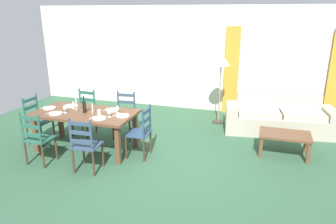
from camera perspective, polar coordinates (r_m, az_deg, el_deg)
The scene contains 34 objects.
ground_plane at distance 5.59m, azimuth -1.07°, elevation -9.06°, with size 9.60×9.60×0.02m, color #2F553B.
wall_far at distance 8.26m, azimuth 6.22°, elevation 9.68°, with size 9.60×0.16×2.70m, color silver.
curtain_panel_left at distance 8.05m, azimuth 11.60°, elevation 7.39°, with size 0.35×0.08×2.20m, color orange.
curtain_panel_right at distance 8.17m, azimuth 28.63°, elevation 5.71°, with size 0.35×0.08×2.20m, color orange.
dining_table at distance 6.00m, azimuth -15.07°, elevation -0.80°, with size 1.90×0.96×0.75m.
dining_chair_near_left at distance 5.74m, azimuth -23.00°, elevation -4.47°, with size 0.43×0.41×0.96m.
dining_chair_near_right at distance 5.21m, azimuth -14.99°, elevation -5.87°, with size 0.44×0.42×0.96m.
dining_chair_far_left at distance 6.86m, azimuth -15.08°, elevation -0.05°, with size 0.44×0.42×0.96m.
dining_chair_far_right at distance 6.50m, azimuth -7.98°, elevation -0.59°, with size 0.45×0.43×0.96m.
dining_chair_head_west at distance 6.71m, azimuth -23.01°, elevation -1.32°, with size 0.41×0.43×0.96m.
dining_chair_head_east at distance 5.57m, azimuth -5.03°, elevation -3.71°, with size 0.41×0.43×0.96m.
dinner_plate_near_left at distance 6.02m, azimuth -20.03°, elevation -0.24°, with size 0.24×0.24×0.02m, color white.
fork_near_left at distance 6.12m, azimuth -21.14°, elevation -0.16°, with size 0.02×0.17×0.01m, color silver.
dinner_plate_near_right at distance 5.54m, azimuth -12.56°, elevation -1.12°, with size 0.24×0.24×0.02m, color white.
fork_near_right at distance 5.61m, azimuth -13.89°, elevation -1.02°, with size 0.02×0.17×0.01m, color silver.
dinner_plate_far_left at distance 6.41m, azimuth -17.38°, elevation 1.09°, with size 0.24×0.24×0.02m, color white.
fork_far_left at distance 6.49m, azimuth -18.47°, elevation 1.15°, with size 0.02×0.17×0.01m, color silver.
dinner_plate_far_right at distance 5.95m, azimuth -10.21°, elevation 0.38°, with size 0.24×0.24×0.02m, color white.
fork_far_right at distance 6.02m, azimuth -11.47°, elevation 0.45°, with size 0.02×0.17×0.01m, color silver.
dinner_plate_head_west at distance 6.41m, azimuth -21.06°, elevation 0.71°, with size 0.24×0.24×0.02m, color white.
fork_head_west at distance 6.50m, azimuth -22.10°, elevation 0.77°, with size 0.02×0.17×0.01m, color silver.
dinner_plate_head_east at distance 5.60m, azimuth -8.37°, elevation -0.67°, with size 0.24×0.24×0.02m, color white.
fork_head_east at distance 5.66m, azimuth -9.74°, elevation -0.58°, with size 0.02×0.17×0.01m, color silver.
wine_bottle at distance 5.91m, azimuth -15.20°, elevation 1.00°, with size 0.07×0.07×0.32m.
wine_glass_near_left at distance 6.00m, azimuth -18.55°, elevation 0.87°, with size 0.06×0.06×0.16m.
wine_glass_near_right at distance 5.55m, azimuth -10.85°, elevation 0.15°, with size 0.06×0.06×0.16m.
wine_glass_far_left at distance 6.21m, azimuth -17.08°, elevation 1.57°, with size 0.06×0.06×0.16m.
wine_glass_far_right at distance 5.76m, azimuth -9.33°, elevation 0.90°, with size 0.06×0.06×0.16m.
coffee_cup_primary at distance 5.74m, azimuth -12.60°, elevation -0.06°, with size 0.07×0.07×0.09m, color silver.
candle_tall at distance 6.06m, azimuth -16.54°, elevation 0.84°, with size 0.05×0.05×0.25m.
candle_short at distance 5.82m, azimuth -13.72°, elevation 0.17°, with size 0.05×0.05×0.19m.
couch at distance 7.21m, azimuth 19.71°, elevation -1.19°, with size 2.37×1.10×0.80m.
coffee_table at distance 6.05m, azimuth 20.75°, elevation -4.32°, with size 0.90×0.56×0.42m.
standing_lamp at distance 7.17m, azimuth 9.79°, elevation 8.76°, with size 0.40×0.40×1.64m.
Camera 1 is at (1.58, -4.72, 2.53)m, focal length 33.02 mm.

